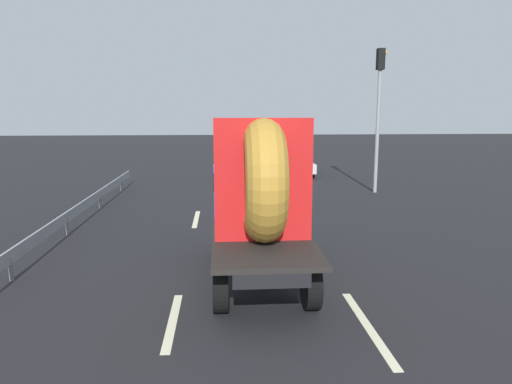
{
  "coord_description": "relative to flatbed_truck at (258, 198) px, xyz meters",
  "views": [
    {
      "loc": [
        -0.75,
        -10.34,
        3.74
      ],
      "look_at": [
        0.04,
        0.64,
        1.8
      ],
      "focal_mm": 33.14,
      "sensor_mm": 36.0,
      "label": 1
    }
  ],
  "objects": [
    {
      "name": "lane_dash_left_near",
      "position": [
        -1.71,
        -2.4,
        -1.76
      ],
      "size": [
        0.16,
        2.38,
        0.01
      ],
      "primitive_type": "cube",
      "rotation": [
        0.0,
        0.0,
        1.57
      ],
      "color": "beige",
      "rests_on": "ground_plane"
    },
    {
      "name": "lane_dash_right_far",
      "position": [
        1.71,
        5.88,
        -1.76
      ],
      "size": [
        0.16,
        2.14,
        0.01
      ],
      "primitive_type": "cube",
      "rotation": [
        0.0,
        0.0,
        1.57
      ],
      "color": "beige",
      "rests_on": "ground_plane"
    },
    {
      "name": "traffic_light",
      "position": [
        6.15,
        10.37,
        2.33
      ],
      "size": [
        0.42,
        0.36,
        6.34
      ],
      "color": "gray",
      "rests_on": "ground_plane"
    },
    {
      "name": "lane_dash_left_far",
      "position": [
        -1.71,
        5.59,
        -1.76
      ],
      "size": [
        0.16,
        2.51,
        0.01
      ],
      "primitive_type": "cube",
      "rotation": [
        0.0,
        0.0,
        1.57
      ],
      "color": "beige",
      "rests_on": "ground_plane"
    },
    {
      "name": "flatbed_truck",
      "position": [
        0.0,
        0.0,
        0.0
      ],
      "size": [
        2.02,
        5.37,
        3.58
      ],
      "color": "black",
      "rests_on": "ground_plane"
    },
    {
      "name": "distant_sedan",
      "position": [
        3.42,
        16.31,
        -1.09
      ],
      "size": [
        1.67,
        3.89,
        1.27
      ],
      "color": "black",
      "rests_on": "ground_plane"
    },
    {
      "name": "ground_plane",
      "position": [
        -0.04,
        -0.06,
        -1.77
      ],
      "size": [
        120.0,
        120.0,
        0.0
      ],
      "primitive_type": "plane",
      "color": "black"
    },
    {
      "name": "guardrail",
      "position": [
        -5.46,
        5.7,
        -1.24
      ],
      "size": [
        0.1,
        15.5,
        0.71
      ],
      "color": "gray",
      "rests_on": "ground_plane"
    },
    {
      "name": "lane_dash_right_near",
      "position": [
        1.71,
        -2.85,
        -1.76
      ],
      "size": [
        0.16,
        2.94,
        0.01
      ],
      "primitive_type": "cube",
      "rotation": [
        0.0,
        0.0,
        1.57
      ],
      "color": "beige",
      "rests_on": "ground_plane"
    }
  ]
}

